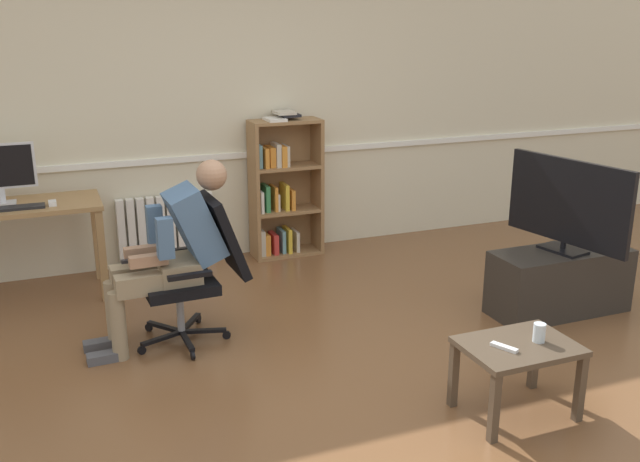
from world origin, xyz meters
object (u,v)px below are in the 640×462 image
object	(u,v)px
computer_mouse	(52,203)
tv_stand	(559,281)
bookshelf	(282,189)
radiator	(167,231)
office_chair	(199,265)
person_seated	(172,250)
keyboard	(13,208)
computer_desk	(13,219)
tv_screen	(568,204)
drinking_glass	(539,333)
coffee_table	(518,355)
spare_remote	(504,347)

from	to	relation	value
computer_mouse	tv_stand	size ratio (longest dim) A/B	0.10
bookshelf	radiator	distance (m)	1.08
office_chair	tv_stand	bearing A→B (deg)	75.95
person_seated	keyboard	bearing A→B (deg)	-139.86
computer_desk	bookshelf	bearing A→B (deg)	7.49
tv_screen	drinking_glass	distance (m)	1.53
tv_screen	person_seated	bearing A→B (deg)	67.52
keyboard	computer_mouse	world-z (taller)	computer_mouse
coffee_table	bookshelf	bearing A→B (deg)	95.69
radiator	office_chair	xyz separation A→B (m)	(-0.05, -1.58, 0.22)
computer_mouse	person_seated	bearing A→B (deg)	-57.50
keyboard	computer_desk	bearing A→B (deg)	97.42
computer_mouse	spare_remote	xyz separation A→B (m)	(2.13, -2.67, -0.34)
tv_screen	drinking_glass	size ratio (longest dim) A/B	9.67
drinking_glass	computer_mouse	bearing A→B (deg)	131.49
computer_desk	drinking_glass	distance (m)	3.85
tv_stand	coffee_table	size ratio (longest dim) A/B	1.70
computer_mouse	bookshelf	size ratio (longest dim) A/B	0.08
computer_mouse	keyboard	bearing A→B (deg)	-175.76
bookshelf	coffee_table	world-z (taller)	bookshelf
coffee_table	radiator	bearing A→B (deg)	112.93
drinking_glass	spare_remote	world-z (taller)	drinking_glass
tv_stand	spare_remote	size ratio (longest dim) A/B	6.90
radiator	spare_remote	distance (m)	3.41
computer_desk	coffee_table	world-z (taller)	computer_desk
computer_desk	tv_stand	bearing A→B (deg)	-25.08
bookshelf	drinking_glass	xyz separation A→B (m)	(0.42, -3.08, -0.14)
drinking_glass	coffee_table	bearing A→B (deg)	172.73
office_chair	tv_screen	distance (m)	2.62
bookshelf	radiator	size ratio (longest dim) A/B	1.59
person_seated	radiator	bearing A→B (deg)	169.95
keyboard	bookshelf	xyz separation A→B (m)	(2.21, 0.43, -0.16)
tv_screen	spare_remote	size ratio (longest dim) A/B	6.70
keyboard	tv_screen	bearing A→B (deg)	-23.36
keyboard	coffee_table	size ratio (longest dim) A/B	0.71
radiator	tv_screen	distance (m)	3.31
office_chair	bookshelf	bearing A→B (deg)	141.87
computer_desk	computer_mouse	bearing A→B (deg)	-22.63
office_chair	drinking_glass	world-z (taller)	office_chair
bookshelf	tv_screen	bearing A→B (deg)	-54.02
computer_mouse	office_chair	bearing A→B (deg)	-51.09
coffee_table	keyboard	bearing A→B (deg)	133.67
tv_screen	coffee_table	bearing A→B (deg)	120.69
keyboard	tv_stand	bearing A→B (deg)	-23.37
keyboard	drinking_glass	bearing A→B (deg)	-45.20
drinking_glass	tv_stand	bearing A→B (deg)	45.48
person_seated	coffee_table	distance (m)	2.24
tv_screen	computer_desk	bearing A→B (deg)	53.58
bookshelf	tv_screen	size ratio (longest dim) A/B	1.30
computer_desk	keyboard	xyz separation A→B (m)	(0.02, -0.14, 0.12)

